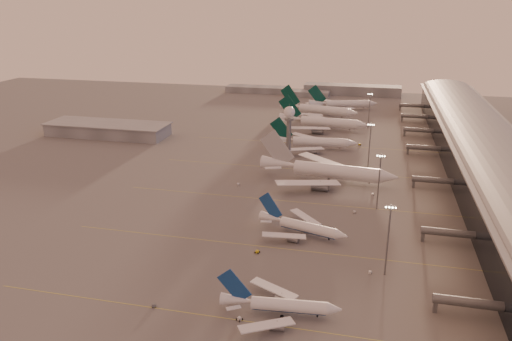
# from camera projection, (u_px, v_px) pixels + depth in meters

# --- Properties ---
(ground) EXTENTS (700.00, 700.00, 0.00)m
(ground) POSITION_uv_depth(u_px,v_px,m) (217.00, 255.00, 177.36)
(ground) COLOR #585656
(ground) RESTS_ON ground
(taxiway_markings) EXTENTS (180.00, 185.25, 0.02)m
(taxiway_markings) POSITION_uv_depth(u_px,v_px,m) (319.00, 203.00, 222.34)
(taxiway_markings) COLOR gold
(taxiway_markings) RESTS_ON ground
(terminal) EXTENTS (57.00, 362.00, 23.04)m
(terminal) POSITION_uv_depth(u_px,v_px,m) (486.00, 157.00, 251.71)
(terminal) COLOR black
(terminal) RESTS_ON ground
(hangar) EXTENTS (82.00, 27.00, 8.50)m
(hangar) POSITION_uv_depth(u_px,v_px,m) (108.00, 129.00, 330.86)
(hangar) COLOR slate
(hangar) RESTS_ON ground
(radar_tower) EXTENTS (6.40, 6.40, 31.10)m
(radar_tower) POSITION_uv_depth(u_px,v_px,m) (289.00, 122.00, 279.82)
(radar_tower) COLOR slate
(radar_tower) RESTS_ON ground
(mast_a) EXTENTS (3.60, 0.56, 25.00)m
(mast_a) POSITION_uv_depth(u_px,v_px,m) (388.00, 237.00, 160.25)
(mast_a) COLOR slate
(mast_a) RESTS_ON ground
(mast_b) EXTENTS (3.60, 0.56, 25.00)m
(mast_b) POSITION_uv_depth(u_px,v_px,m) (379.00, 179.00, 211.50)
(mast_b) COLOR slate
(mast_b) RESTS_ON ground
(mast_c) EXTENTS (3.60, 0.56, 25.00)m
(mast_c) POSITION_uv_depth(u_px,v_px,m) (370.00, 144.00, 263.18)
(mast_c) COLOR slate
(mast_c) RESTS_ON ground
(mast_d) EXTENTS (3.60, 0.56, 25.00)m
(mast_d) POSITION_uv_depth(u_px,v_px,m) (369.00, 109.00, 346.40)
(mast_d) COLOR slate
(mast_d) RESTS_ON ground
(distant_horizon) EXTENTS (165.00, 37.50, 9.00)m
(distant_horizon) POSITION_uv_depth(u_px,v_px,m) (323.00, 90.00, 474.60)
(distant_horizon) COLOR slate
(distant_horizon) RESTS_ON ground
(narrowbody_near) EXTENTS (35.75, 28.44, 13.97)m
(narrowbody_near) POSITION_uv_depth(u_px,v_px,m) (280.00, 307.00, 142.65)
(narrowbody_near) COLOR white
(narrowbody_near) RESTS_ON ground
(narrowbody_mid) EXTENTS (36.42, 28.64, 14.63)m
(narrowbody_mid) POSITION_uv_depth(u_px,v_px,m) (302.00, 228.00, 191.55)
(narrowbody_mid) COLOR white
(narrowbody_mid) RESTS_ON ground
(widebody_white) EXTENTS (69.23, 55.22, 24.37)m
(widebody_white) POSITION_uv_depth(u_px,v_px,m) (328.00, 174.00, 247.11)
(widebody_white) COLOR white
(widebody_white) RESTS_ON ground
(greentail_a) EXTENTS (52.75, 42.50, 19.15)m
(greentail_a) POSITION_uv_depth(u_px,v_px,m) (314.00, 144.00, 301.19)
(greentail_a) COLOR white
(greentail_a) RESTS_ON ground
(greentail_b) EXTENTS (63.15, 50.73, 22.98)m
(greentail_b) POSITION_uv_depth(u_px,v_px,m) (323.00, 124.00, 345.55)
(greentail_b) COLOR white
(greentail_b) RESTS_ON ground
(greentail_c) EXTENTS (62.11, 49.55, 22.99)m
(greentail_c) POSITION_uv_depth(u_px,v_px,m) (318.00, 111.00, 384.03)
(greentail_c) COLOR white
(greentail_c) RESTS_ON ground
(greentail_d) EXTENTS (56.16, 44.77, 20.86)m
(greentail_d) POSITION_uv_depth(u_px,v_px,m) (343.00, 105.00, 407.28)
(greentail_d) COLOR white
(greentail_d) RESTS_ON ground
(gsv_truck_a) EXTENTS (6.21, 4.49, 2.38)m
(gsv_truck_a) POSITION_uv_depth(u_px,v_px,m) (155.00, 303.00, 147.10)
(gsv_truck_a) COLOR #5C5F61
(gsv_truck_a) RESTS_ON ground
(gsv_tug_near) EXTENTS (3.39, 3.88, 0.95)m
(gsv_tug_near) POSITION_uv_depth(u_px,v_px,m) (239.00, 319.00, 141.10)
(gsv_tug_near) COLOR silver
(gsv_tug_near) RESTS_ON ground
(gsv_catering_a) EXTENTS (4.67, 2.95, 3.55)m
(gsv_catering_a) POSITION_uv_depth(u_px,v_px,m) (371.00, 269.00, 164.69)
(gsv_catering_a) COLOR silver
(gsv_catering_a) RESTS_ON ground
(gsv_tug_mid) EXTENTS (3.83, 2.87, 0.97)m
(gsv_tug_mid) POSITION_uv_depth(u_px,v_px,m) (257.00, 252.00, 178.44)
(gsv_tug_mid) COLOR gold
(gsv_tug_mid) RESTS_ON ground
(gsv_truck_b) EXTENTS (5.19, 2.49, 2.01)m
(gsv_truck_b) POSITION_uv_depth(u_px,v_px,m) (355.00, 211.00, 211.49)
(gsv_truck_b) COLOR silver
(gsv_truck_b) RESTS_ON ground
(gsv_truck_c) EXTENTS (6.22, 3.56, 2.37)m
(gsv_truck_c) POSITION_uv_depth(u_px,v_px,m) (239.00, 183.00, 242.82)
(gsv_truck_c) COLOR silver
(gsv_truck_c) RESTS_ON ground
(gsv_catering_b) EXTENTS (4.78, 2.67, 3.73)m
(gsv_catering_b) POSITION_uv_depth(u_px,v_px,m) (373.00, 192.00, 230.50)
(gsv_catering_b) COLOR silver
(gsv_catering_b) RESTS_ON ground
(gsv_tug_far) EXTENTS (3.38, 3.53, 0.88)m
(gsv_tug_far) POSITION_uv_depth(u_px,v_px,m) (310.00, 171.00, 261.79)
(gsv_tug_far) COLOR silver
(gsv_tug_far) RESTS_ON ground
(gsv_tug_hangar) EXTENTS (4.02, 2.90, 1.04)m
(gsv_tug_hangar) POSITION_uv_depth(u_px,v_px,m) (360.00, 144.00, 309.76)
(gsv_tug_hangar) COLOR gold
(gsv_tug_hangar) RESTS_ON ground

